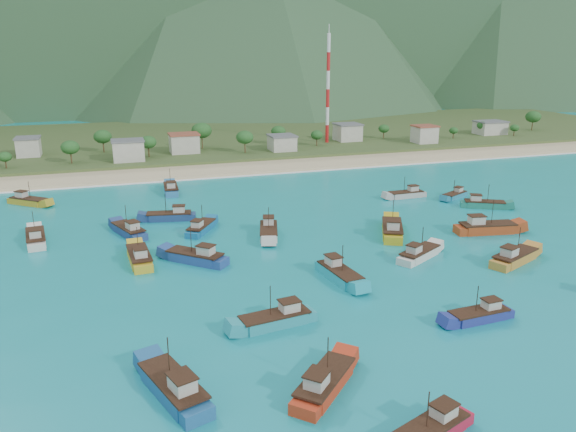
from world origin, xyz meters
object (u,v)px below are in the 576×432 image
object	(u,v)px
boat_27	(196,258)
boat_2	(431,432)
boat_0	(392,230)
boat_17	(486,228)
boat_14	(484,205)
boat_19	(201,228)
boat_25	(455,196)
boat_12	(276,320)
boat_10	(129,231)
boat_11	(140,258)
boat_29	(36,239)
boat_1	(339,275)
boat_22	(174,389)
boat_24	(324,385)
boat_21	(514,258)
boat_6	(28,202)
boat_3	(480,316)
boat_5	(170,217)
radio_tower	(328,89)
boat_18	(269,232)
boat_28	(171,190)
boat_20	(419,255)
boat_23	(406,195)

from	to	relation	value
boat_27	boat_2	bearing A→B (deg)	-121.87
boat_0	boat_17	distance (m)	18.60
boat_14	boat_19	distance (m)	63.73
boat_25	boat_27	size ratio (longest dim) A/B	0.84
boat_2	boat_0	bearing A→B (deg)	-44.84
boat_12	boat_25	xyz separation A→B (m)	(59.99, 48.72, -0.21)
boat_10	boat_19	distance (m)	13.77
boat_11	boat_29	bearing A→B (deg)	133.79
boat_14	boat_17	bearing A→B (deg)	-6.80
boat_1	boat_10	distance (m)	44.38
boat_17	boat_22	bearing A→B (deg)	-51.36
boat_2	boat_24	distance (m)	11.93
boat_12	boat_14	xyz separation A→B (m)	(61.13, 39.27, -0.06)
boat_21	boat_24	size ratio (longest dim) A/B	1.17
boat_6	boat_14	size ratio (longest dim) A/B	0.95
boat_10	boat_3	bearing A→B (deg)	-71.30
boat_5	boat_12	bearing A→B (deg)	-161.37
radio_tower	boat_5	distance (m)	102.16
boat_11	boat_21	distance (m)	62.89
boat_3	boat_17	world-z (taller)	boat_17
boat_12	boat_18	xyz separation A→B (m)	(9.33, 35.30, 0.04)
radio_tower	boat_3	world-z (taller)	radio_tower
boat_0	boat_19	world-z (taller)	boat_0
boat_3	boat_24	bearing A→B (deg)	105.64
boat_0	boat_28	distance (m)	59.60
boat_17	boat_18	size ratio (longest dim) A/B	1.11
boat_2	boat_3	xyz separation A→B (m)	(18.89, 18.43, -0.03)
boat_6	boat_24	xyz separation A→B (m)	(37.45, -89.93, 0.07)
boat_0	boat_19	size ratio (longest dim) A/B	1.30
boat_19	boat_25	xyz separation A→B (m)	(62.53, 6.81, -0.13)
boat_5	boat_18	world-z (taller)	boat_18
boat_10	boat_22	xyz separation A→B (m)	(1.57, -55.82, 0.10)
boat_11	boat_20	size ratio (longest dim) A/B	1.08
boat_6	boat_19	xyz separation A→B (m)	(34.43, -32.51, -0.04)
boat_11	boat_14	distance (m)	77.09
boat_27	boat_29	world-z (taller)	boat_27
boat_21	boat_25	bearing A→B (deg)	135.51
boat_19	boat_23	size ratio (longest dim) A/B	1.00
boat_12	boat_28	size ratio (longest dim) A/B	0.98
boat_0	boat_20	size ratio (longest dim) A/B	1.22
boat_27	boat_28	size ratio (longest dim) A/B	0.94
boat_27	boat_10	bearing A→B (deg)	71.66
boat_22	boat_28	xyz separation A→B (m)	(10.22, 87.02, -0.09)
boat_11	boat_29	xyz separation A→B (m)	(-17.51, 16.31, -0.02)
boat_12	boat_14	distance (m)	72.65
boat_17	boat_25	distance (m)	26.91
boat_11	boat_17	bearing A→B (deg)	-7.54
boat_19	boat_24	distance (m)	57.50
boat_0	boat_14	xyz separation A→B (m)	(29.06, 11.00, -0.25)
boat_24	boat_25	size ratio (longest dim) A/B	1.13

